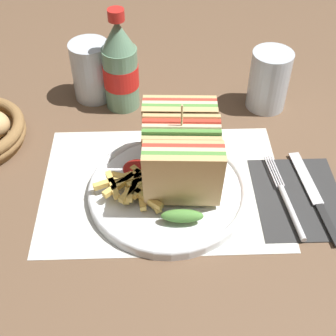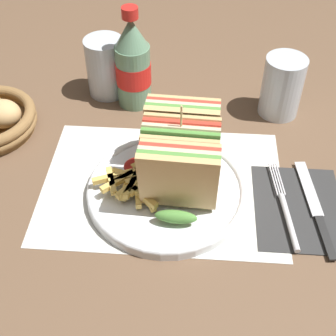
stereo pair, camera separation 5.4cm
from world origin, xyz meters
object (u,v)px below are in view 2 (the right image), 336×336
Objects in this scene: plate_main at (167,190)px; glass_near at (281,90)px; club_sandwich at (180,155)px; coke_bottle_near at (133,65)px; knife at (315,208)px; glass_far at (106,70)px; fork at (286,212)px.

glass_near is at bearing 49.56° from plate_main.
glass_near is (0.20, 0.23, 0.04)m from plate_main.
glass_near is (0.18, 0.22, -0.02)m from club_sandwich.
coke_bottle_near reaches higher than plate_main.
glass_near reaches higher than knife.
glass_near is 1.00× the size of glass_far.
glass_far reaches higher than plate_main.
club_sandwich reaches higher than fork.
knife is at bearing -8.55° from club_sandwich.
knife is at bearing -81.95° from glass_near.
club_sandwich reaches higher than knife.
fork reaches higher than knife.
glass_far is at bearing 172.87° from glass_near.
club_sandwich is 0.23m from knife.
glass_far is at bearing 135.63° from knife.
glass_far reaches higher than fork.
club_sandwich is 0.97× the size of knife.
glass_near is at bearing 50.59° from club_sandwich.
glass_near is (-0.04, 0.25, 0.04)m from knife.
plate_main is at bearing 163.85° from fork.
plate_main reaches higher than knife.
club_sandwich is at bearing -58.29° from glass_far.
knife is at bearing -4.19° from plate_main.
fork is at bearing -92.50° from glass_near.
glass_far is (-0.16, 0.26, -0.02)m from club_sandwich.
club_sandwich is 0.28m from glass_near.
glass_near and glass_far have the same top height.
fork is at bearing -168.82° from knife.
glass_near reaches higher than plate_main.
coke_bottle_near is at bearing 127.75° from fork.
fork is 1.54× the size of glass_near.
knife is (0.05, 0.01, -0.00)m from fork.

